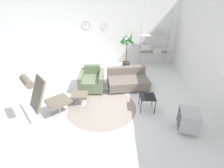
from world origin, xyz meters
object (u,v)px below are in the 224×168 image
ottoman (80,97)px  side_table (147,98)px  lounge_chair (44,95)px  couch_low (128,81)px  crt_television (188,120)px  potted_plant (127,52)px  shelf_unit (154,45)px  armchair_red (92,81)px

ottoman → side_table: 1.94m
lounge_chair → couch_low: 2.82m
side_table → crt_television: crt_television is taller
couch_low → potted_plant: 1.72m
crt_television → shelf_unit: size_ratio=0.32×
armchair_red → shelf_unit: (2.42, 2.16, 0.62)m
lounge_chair → shelf_unit: size_ratio=0.67×
lounge_chair → potted_plant: size_ratio=0.85×
shelf_unit → couch_low: bearing=-120.9°
side_table → potted_plant: bearing=98.2°
ottoman → crt_television: crt_television is taller
lounge_chair → crt_television: (3.52, -0.38, -0.43)m
couch_low → shelf_unit: size_ratio=0.77×
crt_television → potted_plant: 3.97m
ottoman → side_table: size_ratio=1.08×
lounge_chair → ottoman: 1.08m
couch_low → shelf_unit: 2.43m
ottoman → shelf_unit: 4.12m
lounge_chair → couch_low: size_ratio=0.87×
ottoman → crt_television: size_ratio=0.77×
side_table → armchair_red: bearing=145.6°
crt_television → potted_plant: (-1.28, 3.74, 0.39)m
ottoman → side_table: side_table is taller
lounge_chair → side_table: (2.66, 0.40, -0.33)m
couch_low → side_table: bearing=100.8°
side_table → potted_plant: 3.00m
crt_television → lounge_chair: bearing=97.2°
side_table → shelf_unit: shelf_unit is taller
ottoman → couch_low: bearing=36.3°
side_table → crt_television: 1.16m
couch_low → side_table: 1.39m
ottoman → armchair_red: 0.95m
crt_television → side_table: bearing=60.9°
lounge_chair → shelf_unit: shelf_unit is taller
lounge_chair → crt_television: bearing=43.3°
couch_low → shelf_unit: shelf_unit is taller
armchair_red → couch_low: (1.21, 0.16, -0.05)m
ottoman → potted_plant: 3.14m
ottoman → side_table: bearing=-7.0°
armchair_red → crt_television: bearing=141.1°
ottoman → couch_low: couch_low is taller
lounge_chair → crt_television: lounge_chair is taller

